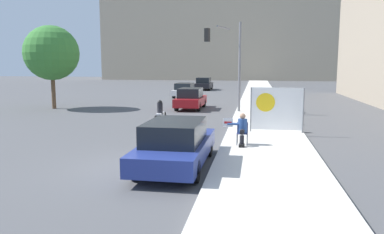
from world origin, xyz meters
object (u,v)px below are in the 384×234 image
object	(u,v)px
pedestrian_behind	(271,105)
car_on_road_nearest	(191,99)
seated_protester	(242,128)
street_tree_near_curb	(51,53)
jogger_on_sidewalk	(272,109)
parked_car_curbside	(176,144)
car_on_road_distant	(204,84)
traffic_light_pole	(227,52)
protest_banner	(276,109)
car_on_road_midblock	(185,90)
motorcycle_on_road	(160,114)

from	to	relation	value
pedestrian_behind	car_on_road_nearest	size ratio (longest dim) A/B	0.41
seated_protester	street_tree_near_curb	size ratio (longest dim) A/B	0.20
jogger_on_sidewalk	parked_car_curbside	bearing A→B (deg)	59.68
car_on_road_distant	traffic_light_pole	bearing A→B (deg)	-78.36
car_on_road_distant	car_on_road_nearest	bearing A→B (deg)	-84.77
seated_protester	protest_banner	bearing A→B (deg)	74.82
jogger_on_sidewalk	street_tree_near_curb	xyz separation A→B (m)	(-14.80, 6.82, 2.82)
jogger_on_sidewalk	car_on_road_midblock	xyz separation A→B (m)	(-7.43, 17.57, -0.38)
car_on_road_distant	street_tree_near_curb	distance (m)	22.93
car_on_road_midblock	seated_protester	bearing A→B (deg)	-73.82
pedestrian_behind	parked_car_curbside	distance (m)	9.44
protest_banner	parked_car_curbside	world-z (taller)	protest_banner
parked_car_curbside	motorcycle_on_road	world-z (taller)	parked_car_curbside
pedestrian_behind	car_on_road_distant	distance (m)	26.87
car_on_road_distant	pedestrian_behind	bearing A→B (deg)	-74.68
seated_protester	car_on_road_nearest	xyz separation A→B (m)	(-4.01, 12.04, -0.04)
protest_banner	car_on_road_distant	bearing A→B (deg)	103.93
jogger_on_sidewalk	protest_banner	distance (m)	0.93
car_on_road_midblock	car_on_road_distant	size ratio (longest dim) A/B	1.07
protest_banner	traffic_light_pole	distance (m)	8.30
jogger_on_sidewalk	pedestrian_behind	bearing A→B (deg)	-96.14
traffic_light_pole	car_on_road_distant	xyz separation A→B (m)	(-4.47, 21.71, -3.11)
seated_protester	traffic_light_pole	world-z (taller)	traffic_light_pole
traffic_light_pole	motorcycle_on_road	world-z (taller)	traffic_light_pole
pedestrian_behind	car_on_road_distant	bearing A→B (deg)	-152.72
seated_protester	pedestrian_behind	size ratio (longest dim) A/B	0.68
parked_car_curbside	car_on_road_midblock	bearing A→B (deg)	100.13
jogger_on_sidewalk	motorcycle_on_road	bearing A→B (deg)	-15.96
motorcycle_on_road	car_on_road_distant	bearing A→B (deg)	93.13
protest_banner	car_on_road_distant	xyz separation A→B (m)	(-7.21, 29.09, -0.44)
parked_car_curbside	car_on_road_nearest	world-z (taller)	car_on_road_nearest
car_on_road_midblock	motorcycle_on_road	world-z (taller)	car_on_road_midblock
seated_protester	jogger_on_sidewalk	world-z (taller)	jogger_on_sidewalk
jogger_on_sidewalk	car_on_road_nearest	xyz separation A→B (m)	(-5.24, 8.24, -0.34)
pedestrian_behind	car_on_road_midblock	distance (m)	17.03
pedestrian_behind	protest_banner	distance (m)	3.18
jogger_on_sidewalk	motorcycle_on_road	size ratio (longest dim) A/B	0.82
pedestrian_behind	traffic_light_pole	xyz separation A→B (m)	(-2.62, 4.20, 2.82)
seated_protester	car_on_road_distant	size ratio (longest dim) A/B	0.28
car_on_road_distant	motorcycle_on_road	world-z (taller)	car_on_road_distant
car_on_road_midblock	car_on_road_nearest	bearing A→B (deg)	-76.77
protest_banner	seated_protester	bearing A→B (deg)	-115.56
jogger_on_sidewalk	car_on_road_distant	distance (m)	29.05
seated_protester	motorcycle_on_road	bearing A→B (deg)	142.26
pedestrian_behind	street_tree_near_curb	size ratio (longest dim) A/B	0.30
seated_protester	jogger_on_sidewalk	bearing A→B (deg)	82.42
traffic_light_pole	car_on_road_nearest	xyz separation A→B (m)	(-2.65, 1.78, -3.13)
pedestrian_behind	motorcycle_on_road	bearing A→B (deg)	-65.90
protest_banner	traffic_light_pole	size ratio (longest dim) A/B	0.41
seated_protester	parked_car_curbside	size ratio (longest dim) A/B	0.25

